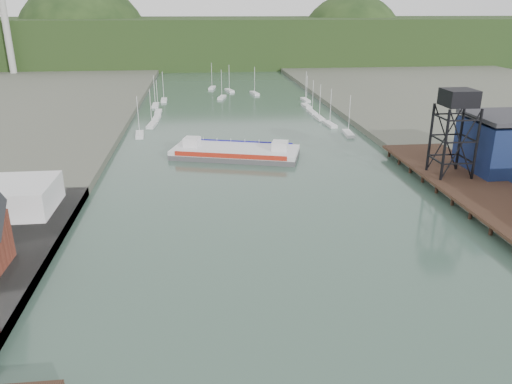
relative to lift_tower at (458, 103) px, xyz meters
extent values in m
cube|color=black|center=(2.00, -13.00, -13.75)|extent=(14.00, 70.00, 0.50)
cylinder|color=black|center=(-4.00, -13.00, -14.85)|extent=(0.60, 0.60, 2.20)
cylinder|color=black|center=(-3.00, -3.00, -7.00)|extent=(0.50, 0.50, 13.00)
cylinder|color=black|center=(3.00, -3.00, -7.00)|extent=(0.50, 0.50, 13.00)
cylinder|color=black|center=(-3.00, 3.00, -7.00)|extent=(0.50, 0.50, 13.00)
cylinder|color=black|center=(3.00, 3.00, -7.00)|extent=(0.50, 0.50, 13.00)
cube|color=black|center=(0.00, 0.00, 1.00)|extent=(5.50, 5.50, 3.00)
cube|color=silver|center=(-62.54, 45.89, -15.30)|extent=(2.67, 7.65, 0.90)
cube|color=silver|center=(-60.28, 57.30, -15.30)|extent=(2.81, 7.67, 0.90)
cube|color=silver|center=(-59.71, 66.17, -15.30)|extent=(2.35, 7.59, 0.90)
cube|color=silver|center=(-59.81, 76.09, -15.30)|extent=(2.01, 7.50, 0.90)
cube|color=silver|center=(-61.64, 88.33, -15.30)|extent=(2.00, 7.50, 0.90)
cube|color=silver|center=(-59.32, 98.17, -15.30)|extent=(2.16, 7.54, 0.90)
cube|color=silver|center=(-7.44, 41.03, -15.30)|extent=(2.53, 7.62, 0.90)
cube|color=silver|center=(-9.54, 52.51, -15.30)|extent=(2.76, 7.67, 0.90)
cube|color=silver|center=(-10.54, 61.29, -15.30)|extent=(2.22, 7.56, 0.90)
cube|color=silver|center=(-10.73, 70.28, -15.30)|extent=(2.18, 7.54, 0.90)
cube|color=silver|center=(-10.33, 81.38, -15.30)|extent=(2.46, 7.61, 0.90)
cube|color=silver|center=(-8.22, 92.99, -15.30)|extent=(2.48, 7.61, 0.90)
cube|color=silver|center=(-38.16, 102.00, -15.30)|extent=(3.78, 7.76, 0.90)
cube|color=silver|center=(-24.96, 110.00, -15.30)|extent=(3.31, 7.74, 0.90)
cube|color=silver|center=(-34.34, 118.00, -15.30)|extent=(3.76, 7.76, 0.90)
cube|color=silver|center=(-41.11, 126.00, -15.30)|extent=(3.40, 7.74, 0.90)
cylinder|color=#AEAEA8|center=(-137.00, 177.00, 14.35)|extent=(3.20, 3.20, 60.00)
cube|color=black|center=(-35.00, 242.00, -3.65)|extent=(500.00, 120.00, 28.00)
sphere|color=black|center=(-115.00, 242.00, -7.65)|extent=(80.00, 80.00, 80.00)
sphere|color=black|center=(55.00, 252.00, -9.65)|extent=(70.00, 70.00, 70.00)
cube|color=#48484A|center=(-38.82, 23.74, -15.08)|extent=(30.23, 18.75, 1.13)
cube|color=silver|center=(-38.82, 23.74, -14.07)|extent=(30.23, 18.75, 0.90)
cube|color=#B22414|center=(-40.42, 18.28, -13.84)|extent=(23.86, 7.13, 1.02)
cube|color=navy|center=(-37.22, 29.21, -13.84)|extent=(23.86, 7.13, 1.02)
cube|color=silver|center=(-48.57, 26.60, -12.71)|extent=(4.20, 4.20, 2.26)
cube|color=silver|center=(-29.08, 20.89, -12.71)|extent=(4.20, 4.20, 2.26)
camera|label=1|loc=(-46.42, -85.30, 16.22)|focal=35.00mm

